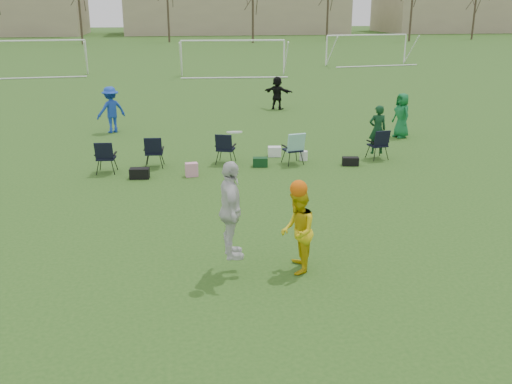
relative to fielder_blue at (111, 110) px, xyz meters
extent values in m
plane|color=#285119|center=(2.97, -13.53, -0.89)|extent=(260.00, 260.00, 0.00)
imported|color=#173CAF|center=(0.00, 0.00, 0.00)|extent=(1.33, 1.15, 1.78)
imported|color=#126832|center=(10.80, -2.58, -0.06)|extent=(0.71, 0.92, 1.66)
imported|color=black|center=(7.38, 4.15, -0.11)|extent=(1.45, 1.22, 1.56)
imported|color=silver|center=(3.17, -13.04, 0.35)|extent=(0.45, 1.07, 1.81)
imported|color=yellow|center=(4.39, -13.12, -0.10)|extent=(0.73, 0.87, 1.59)
sphere|color=#DF5C0B|center=(4.39, -13.12, 0.73)|extent=(0.32, 0.32, 0.32)
cylinder|color=white|center=(3.25, -13.13, 1.80)|extent=(0.27, 0.27, 0.06)
imported|color=#0F371B|center=(8.81, -5.37, 0.05)|extent=(0.59, 0.39, 1.58)
cube|color=black|center=(1.27, -6.53, -0.74)|extent=(0.58, 0.36, 0.30)
cube|color=pink|center=(2.76, -6.56, -0.69)|extent=(0.38, 0.27, 0.40)
cube|color=#0E3617|center=(4.91, -5.82, -0.75)|extent=(0.48, 0.34, 0.28)
cube|color=white|center=(5.57, -4.65, -0.73)|extent=(0.45, 0.34, 0.32)
cylinder|color=white|center=(6.40, -5.30, -0.74)|extent=(0.26, 0.26, 0.30)
cube|color=black|center=(7.70, -6.13, -0.76)|extent=(0.54, 0.34, 0.26)
cube|color=black|center=(0.29, -5.77, -0.41)|extent=(0.66, 0.66, 0.96)
cube|color=black|center=(1.69, -5.35, -0.41)|extent=(0.65, 0.65, 0.96)
cube|color=black|center=(3.90, -5.24, -0.41)|extent=(0.77, 0.77, 0.96)
cube|color=black|center=(5.96, -5.66, -0.41)|extent=(0.71, 0.71, 0.96)
cube|color=black|center=(8.81, -5.47, -0.41)|extent=(0.69, 0.69, 0.96)
cylinder|color=white|center=(-3.40, 20.78, 0.31)|extent=(0.12, 0.12, 2.40)
cylinder|color=white|center=(-7.03, 20.47, 1.51)|extent=(7.28, 0.76, 0.12)
cylinder|color=white|center=(3.33, 18.72, 0.31)|extent=(0.12, 0.12, 2.40)
cylinder|color=white|center=(10.61, 18.21, 0.31)|extent=(0.12, 0.12, 2.40)
cylinder|color=white|center=(6.97, 18.47, 1.51)|extent=(7.29, 0.63, 0.12)
cylinder|color=white|center=(15.35, 23.96, 0.31)|extent=(0.12, 0.12, 2.40)
cylinder|color=white|center=(22.58, 24.97, 0.31)|extent=(0.12, 0.12, 2.40)
cylinder|color=white|center=(18.97, 24.47, 1.51)|extent=(7.25, 1.13, 0.12)
cylinder|color=#382B21|center=(-8.03, 54.97, 4.21)|extent=(0.28, 0.28, 10.20)
cylinder|color=#382B21|center=(13.97, 54.97, 3.61)|extent=(0.28, 0.28, 9.00)
cylinder|color=#382B21|center=(24.97, 57.97, 4.21)|extent=(0.28, 0.28, 10.20)
cylinder|color=#382B21|center=(46.97, 57.97, 3.61)|extent=(0.28, 0.28, 9.00)
cube|color=tan|center=(14.97, 82.47, 4.61)|extent=(38.00, 16.00, 11.00)
camera|label=1|loc=(2.12, -22.58, 3.84)|focal=40.00mm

